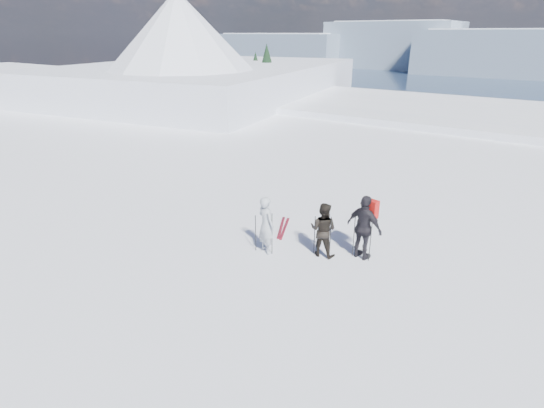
{
  "coord_description": "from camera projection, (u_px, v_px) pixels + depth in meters",
  "views": [
    {
      "loc": [
        4.17,
        -6.57,
        6.14
      ],
      "look_at": [
        -2.31,
        3.0,
        1.44
      ],
      "focal_mm": 28.0,
      "sensor_mm": 36.0,
      "label": 1
    }
  ],
  "objects": [
    {
      "name": "backpack",
      "position": [
        373.0,
        185.0,
        11.76
      ],
      "size": [
        0.45,
        0.31,
        0.53
      ],
      "primitive_type": "cube",
      "rotation": [
        0.0,
        0.0,
        2.93
      ],
      "color": "red",
      "rests_on": "skier_pack"
    },
    {
      "name": "ski_poles",
      "position": [
        316.0,
        236.0,
        12.33
      ],
      "size": [
        3.1,
        1.35,
        1.36
      ],
      "color": "black",
      "rests_on": "ground"
    },
    {
      "name": "near_ridge",
      "position": [
        224.0,
        125.0,
        47.13
      ],
      "size": [
        31.37,
        35.68,
        25.62
      ],
      "color": "white",
      "rests_on": "ground"
    },
    {
      "name": "skier_pack",
      "position": [
        364.0,
        228.0,
        12.07
      ],
      "size": [
        1.21,
        0.7,
        1.93
      ],
      "primitive_type": "imported",
      "rotation": [
        0.0,
        0.0,
        2.93
      ],
      "color": "black",
      "rests_on": "ground"
    },
    {
      "name": "skier_dark",
      "position": [
        323.0,
        230.0,
        12.29
      ],
      "size": [
        0.86,
        0.71,
        1.65
      ],
      "primitive_type": "imported",
      "rotation": [
        0.0,
        0.0,
        3.25
      ],
      "color": "black",
      "rests_on": "ground"
    },
    {
      "name": "skis_loose",
      "position": [
        283.0,
        228.0,
        14.28
      ],
      "size": [
        0.93,
        1.6,
        0.03
      ],
      "color": "black",
      "rests_on": "ground"
    },
    {
      "name": "skier_grey",
      "position": [
        266.0,
        225.0,
        12.46
      ],
      "size": [
        0.75,
        0.62,
        1.76
      ],
      "primitive_type": "imported",
      "rotation": [
        0.0,
        0.0,
        2.78
      ],
      "color": "#A0A6AE",
      "rests_on": "ground"
    },
    {
      "name": "lake_basin",
      "position": [
        478.0,
        197.0,
        34.98
      ],
      "size": [
        820.0,
        820.0,
        71.62
      ],
      "color": "white",
      "rests_on": "ground"
    }
  ]
}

